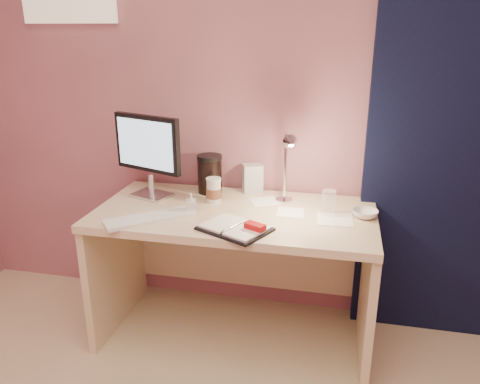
% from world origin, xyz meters
% --- Properties ---
extents(room, '(3.50, 3.50, 3.50)m').
position_xyz_m(room, '(0.95, 1.69, 1.14)').
color(room, '#C6B28E').
rests_on(room, ground).
extents(desk, '(1.40, 0.70, 0.73)m').
position_xyz_m(desk, '(0.00, 1.45, 0.50)').
color(desk, beige).
rests_on(desk, ground).
extents(monitor, '(0.40, 0.21, 0.45)m').
position_xyz_m(monitor, '(-0.49, 1.49, 1.00)').
color(monitor, silver).
rests_on(monitor, desk).
extents(keyboard, '(0.41, 0.38, 0.02)m').
position_xyz_m(keyboard, '(-0.37, 1.18, 0.74)').
color(keyboard, white).
rests_on(keyboard, desk).
extents(planner, '(0.37, 0.33, 0.05)m').
position_xyz_m(planner, '(0.06, 1.15, 0.74)').
color(planner, black).
rests_on(planner, desk).
extents(paper_a, '(0.14, 0.14, 0.00)m').
position_xyz_m(paper_a, '(0.28, 1.42, 0.73)').
color(paper_a, white).
rests_on(paper_a, desk).
extents(paper_b, '(0.18, 0.18, 0.00)m').
position_xyz_m(paper_b, '(0.50, 1.37, 0.73)').
color(paper_b, white).
rests_on(paper_b, desk).
extents(paper_c, '(0.18, 0.18, 0.00)m').
position_xyz_m(paper_c, '(0.12, 1.54, 0.73)').
color(paper_c, white).
rests_on(paper_c, desk).
extents(coffee_cup, '(0.08, 0.08, 0.13)m').
position_xyz_m(coffee_cup, '(-0.14, 1.48, 0.79)').
color(coffee_cup, silver).
rests_on(coffee_cup, desk).
extents(clear_cup, '(0.07, 0.07, 0.12)m').
position_xyz_m(clear_cup, '(0.46, 1.43, 0.79)').
color(clear_cup, white).
rests_on(clear_cup, desk).
extents(bowl, '(0.13, 0.13, 0.04)m').
position_xyz_m(bowl, '(0.64, 1.43, 0.75)').
color(bowl, silver).
rests_on(bowl, desk).
extents(lotion_bottle, '(0.06, 0.06, 0.10)m').
position_xyz_m(lotion_bottle, '(-0.20, 1.31, 0.78)').
color(lotion_bottle, silver).
rests_on(lotion_bottle, desk).
extents(dark_jar, '(0.13, 0.13, 0.19)m').
position_xyz_m(dark_jar, '(-0.20, 1.63, 0.83)').
color(dark_jar, black).
rests_on(dark_jar, desk).
extents(product_box, '(0.13, 0.12, 0.16)m').
position_xyz_m(product_box, '(0.03, 1.69, 0.81)').
color(product_box, beige).
rests_on(product_box, desk).
extents(desk_lamp, '(0.13, 0.24, 0.39)m').
position_xyz_m(desk_lamp, '(0.20, 1.47, 0.98)').
color(desk_lamp, silver).
rests_on(desk_lamp, desk).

